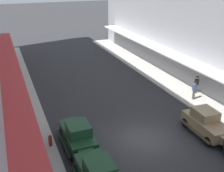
{
  "coord_description": "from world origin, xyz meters",
  "views": [
    {
      "loc": [
        -8.5,
        -15.05,
        11.07
      ],
      "look_at": [
        0.0,
        6.0,
        1.8
      ],
      "focal_mm": 44.89,
      "sensor_mm": 36.0,
      "label": 1
    }
  ],
  "objects_px": {
    "parked_car_2": "(78,134)",
    "pedestrian_1": "(194,90)",
    "parked_car_3": "(206,122)",
    "fire_hydrant": "(50,140)",
    "pedestrian_0": "(197,84)"
  },
  "relations": [
    {
      "from": "parked_car_3",
      "to": "pedestrian_0",
      "type": "relative_size",
      "value": 2.58
    },
    {
      "from": "parked_car_2",
      "to": "fire_hydrant",
      "type": "height_order",
      "value": "parked_car_2"
    },
    {
      "from": "parked_car_2",
      "to": "fire_hydrant",
      "type": "bearing_deg",
      "value": 162.26
    },
    {
      "from": "parked_car_2",
      "to": "pedestrian_1",
      "type": "xyz_separation_m",
      "value": [
        11.86,
        3.14,
        0.07
      ]
    },
    {
      "from": "parked_car_3",
      "to": "pedestrian_0",
      "type": "xyz_separation_m",
      "value": [
        3.92,
        6.19,
        0.07
      ]
    },
    {
      "from": "parked_car_2",
      "to": "pedestrian_0",
      "type": "xyz_separation_m",
      "value": [
        13.03,
        4.29,
        0.07
      ]
    },
    {
      "from": "fire_hydrant",
      "to": "pedestrian_0",
      "type": "distance_m",
      "value": 15.27
    },
    {
      "from": "fire_hydrant",
      "to": "pedestrian_0",
      "type": "bearing_deg",
      "value": 14.11
    },
    {
      "from": "parked_car_3",
      "to": "pedestrian_1",
      "type": "xyz_separation_m",
      "value": [
        2.76,
        5.04,
        0.07
      ]
    },
    {
      "from": "parked_car_2",
      "to": "pedestrian_1",
      "type": "distance_m",
      "value": 12.27
    },
    {
      "from": "parked_car_3",
      "to": "parked_car_2",
      "type": "bearing_deg",
      "value": 168.21
    },
    {
      "from": "pedestrian_0",
      "to": "pedestrian_1",
      "type": "bearing_deg",
      "value": -135.19
    },
    {
      "from": "parked_car_2",
      "to": "pedestrian_0",
      "type": "distance_m",
      "value": 13.71
    },
    {
      "from": "parked_car_2",
      "to": "pedestrian_1",
      "type": "height_order",
      "value": "parked_car_2"
    },
    {
      "from": "parked_car_2",
      "to": "parked_car_3",
      "type": "xyz_separation_m",
      "value": [
        9.1,
        -1.9,
        0.0
      ]
    }
  ]
}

